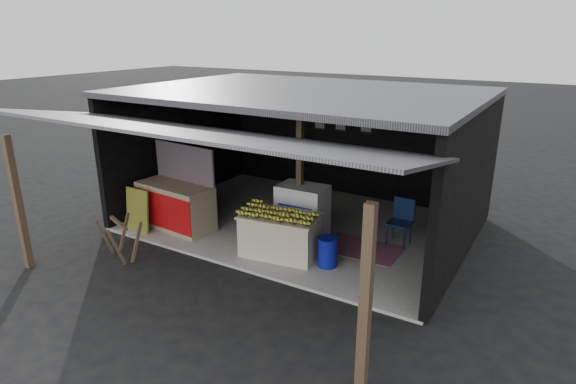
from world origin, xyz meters
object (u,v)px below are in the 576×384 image
Objects in this scene: neighbor_stall at (176,204)px; banana_table at (281,235)px; water_barrel at (327,253)px; white_crate at (302,211)px; sawhorse at (120,235)px; plastic_chair at (402,217)px.

banana_table is at bearing 4.84° from neighbor_stall.
banana_table reaches higher than water_barrel.
banana_table is 2.69m from neighbor_stall.
sawhorse is (-2.51, -2.61, -0.13)m from white_crate.
plastic_chair is at bearing 35.47° from banana_table.
white_crate is at bearing -156.72° from plastic_chair.
neighbor_stall is at bearing -156.88° from plastic_chair.
white_crate is 1.19× the size of plastic_chair.
sawhorse is (0.10, -1.62, -0.11)m from neighbor_stall.
neighbor_stall is (-2.69, -0.01, 0.13)m from banana_table.
water_barrel is at bearing -113.68° from plastic_chair.
neighbor_stall reaches higher than water_barrel.
water_barrel is (3.57, 1.66, -0.16)m from sawhorse.
plastic_chair is (1.88, 0.73, -0.00)m from white_crate.
plastic_chair is at bearing 25.67° from neighbor_stall.
plastic_chair is (0.81, 1.68, 0.29)m from water_barrel.
banana_table is 2.49m from plastic_chair.
plastic_chair is at bearing 57.65° from sawhorse.
neighbor_stall is 3.42× the size of water_barrel.
white_crate reaches higher than plastic_chair.
water_barrel is (3.67, 0.04, -0.27)m from neighbor_stall.
banana_table is 1.44× the size of white_crate.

